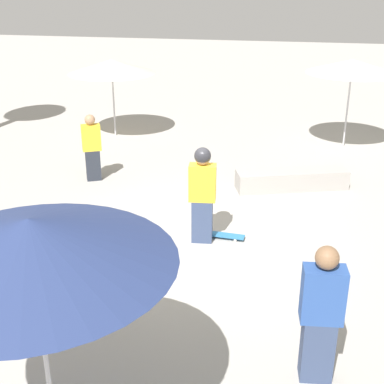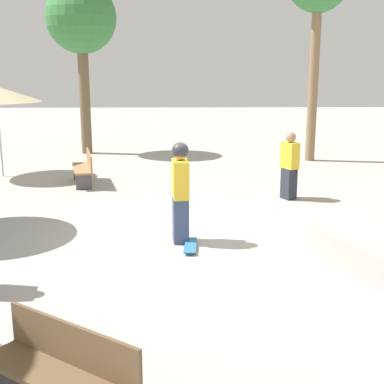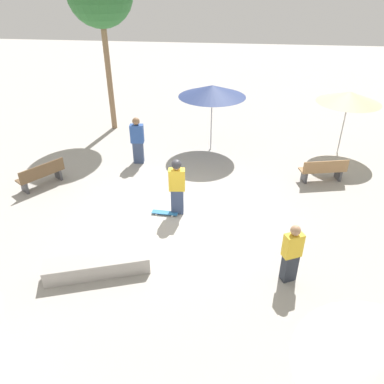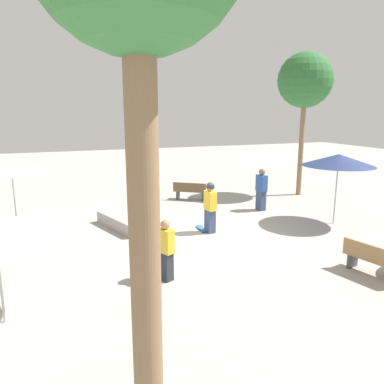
# 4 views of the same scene
# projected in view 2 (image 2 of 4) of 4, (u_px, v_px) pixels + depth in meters

# --- Properties ---
(ground_plane) EXTENTS (60.00, 60.00, 0.00)m
(ground_plane) POSITION_uv_depth(u_px,v_px,m) (182.00, 239.00, 9.68)
(ground_plane) COLOR #ADA8A0
(skater_main) EXTENTS (0.31, 0.50, 1.79)m
(skater_main) POSITION_uv_depth(u_px,v_px,m) (180.00, 189.00, 9.32)
(skater_main) COLOR #38476B
(skater_main) RESTS_ON ground_plane
(skateboard) EXTENTS (0.25, 0.81, 0.07)m
(skateboard) POSITION_uv_depth(u_px,v_px,m) (190.00, 245.00, 9.18)
(skateboard) COLOR teal
(skateboard) RESTS_ON ground_plane
(concrete_ledge) EXTENTS (1.34, 2.56, 0.43)m
(concrete_ledge) POSITION_uv_depth(u_px,v_px,m) (371.00, 260.00, 8.06)
(concrete_ledge) COLOR #A8A39E
(concrete_ledge) RESTS_ON ground_plane
(bench_near) EXTENTS (1.56, 1.29, 0.85)m
(bench_near) POSITION_uv_depth(u_px,v_px,m) (61.00, 374.00, 4.72)
(bench_near) COLOR #47474C
(bench_near) RESTS_ON ground_plane
(bench_far) EXTENTS (0.79, 1.66, 0.85)m
(bench_far) POSITION_uv_depth(u_px,v_px,m) (84.00, 168.00, 14.00)
(bench_far) COLOR #47474C
(bench_far) RESTS_ON ground_plane
(palm_tree_center_left) EXTENTS (2.38, 2.38, 5.80)m
(palm_tree_center_left) POSITION_uv_depth(u_px,v_px,m) (81.00, 21.00, 17.95)
(palm_tree_center_left) COLOR brown
(palm_tree_center_left) RESTS_ON ground_plane
(bystander_far) EXTENTS (0.40, 0.49, 1.57)m
(bystander_far) POSITION_uv_depth(u_px,v_px,m) (289.00, 166.00, 12.40)
(bystander_far) COLOR #282D38
(bystander_far) RESTS_ON ground_plane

